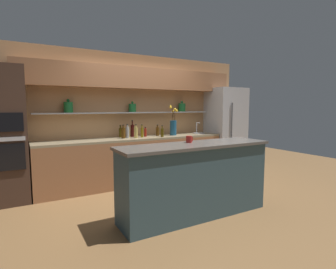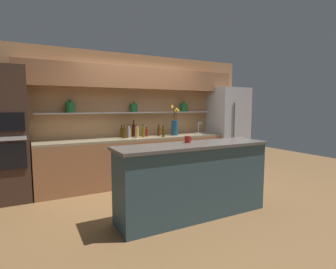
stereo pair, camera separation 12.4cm
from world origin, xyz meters
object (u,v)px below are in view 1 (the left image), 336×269
bottle_spirit_7 (136,132)px  flower_vase (173,126)px  bottle_oil_9 (162,132)px  bottle_wine_6 (132,130)px  refrigerator (225,130)px  bottle_spirit_1 (127,132)px  sink_fixture (199,132)px  bottle_sauce_4 (145,132)px  bottle_spirit_2 (128,132)px  bottle_spirit_5 (123,133)px  bottle_spirit_8 (158,131)px  oven_tower (5,135)px  bottle_oil_0 (142,132)px  coffee_mug (189,139)px  bottle_oil_3 (120,132)px

bottle_spirit_7 → flower_vase: bearing=4.1°
bottle_oil_9 → bottle_wine_6: bearing=147.9°
refrigerator → bottle_spirit_1: bearing=178.8°
sink_fixture → bottle_wine_6: (-1.56, 0.13, 0.10)m
bottle_sauce_4 → bottle_spirit_2: bearing=171.6°
flower_vase → bottle_spirit_5: size_ratio=2.44×
bottle_spirit_2 → bottle_spirit_8: (0.65, -0.03, -0.00)m
refrigerator → oven_tower: 4.50m
bottle_oil_0 → bottle_spirit_1: bottle_spirit_1 is taller
oven_tower → bottle_oil_0: oven_tower is taller
flower_vase → bottle_spirit_5: 1.13m
flower_vase → bottle_spirit_1: 1.03m
bottle_spirit_5 → coffee_mug: bottle_spirit_5 is taller
flower_vase → bottle_oil_9: (-0.36, -0.17, -0.10)m
refrigerator → bottle_oil_0: 2.18m
flower_vase → bottle_spirit_7: (-0.89, -0.06, -0.09)m
bottle_spirit_2 → bottle_oil_9: size_ratio=1.05×
sink_fixture → bottle_sauce_4: 1.32m
bottle_oil_3 → bottle_spirit_7: bottle_spirit_7 is taller
bottle_spirit_2 → bottle_oil_3: 0.14m
oven_tower → bottle_oil_9: bearing=-3.7°
sink_fixture → bottle_spirit_8: bearing=176.9°
bottle_sauce_4 → bottle_oil_9: bearing=-39.1°
flower_vase → oven_tower: bearing=180.0°
bottle_oil_3 → coffee_mug: size_ratio=2.38×
bottle_oil_0 → bottle_oil_3: bearing=153.1°
bottle_spirit_2 → bottle_spirit_8: 0.65m
sink_fixture → bottle_spirit_8: 1.04m
bottle_oil_0 → bottle_sauce_4: size_ratio=1.29×
oven_tower → bottle_oil_3: oven_tower is taller
bottle_spirit_5 → bottle_spirit_7: 0.24m
bottle_spirit_2 → bottle_spirit_7: 0.20m
bottle_wine_6 → flower_vase: bearing=-9.6°
sink_fixture → bottle_spirit_5: bearing=-179.4°
bottle_spirit_1 → bottle_spirit_5: bearing=-167.0°
bottle_spirit_2 → bottle_wine_6: bearing=21.7°
sink_fixture → bottle_spirit_7: 1.58m
flower_vase → bottle_oil_3: (-1.12, 0.16, -0.10)m
bottle_sauce_4 → coffee_mug: 1.81m
oven_tower → bottle_wine_6: 2.19m
sink_fixture → bottle_sauce_4: (-1.32, 0.03, 0.06)m
flower_vase → sink_fixture: flower_vase is taller
sink_fixture → bottle_spirit_7: bottle_spirit_7 is taller
bottle_spirit_2 → bottle_oil_9: 0.69m
bottle_oil_3 → oven_tower: bearing=-175.3°
sink_fixture → bottle_oil_3: sink_fixture is taller
flower_vase → bottle_spirit_7: size_ratio=2.43×
oven_tower → bottle_spirit_2: size_ratio=8.86×
bottle_oil_0 → bottle_sauce_4: bearing=36.7°
flower_vase → bottle_oil_3: size_ratio=2.60×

